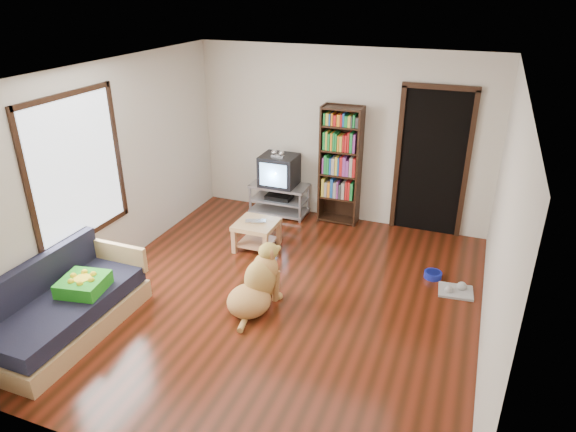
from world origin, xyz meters
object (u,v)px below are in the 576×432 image
(bookshelf, at_px, (341,159))
(dog, at_px, (257,286))
(laptop, at_px, (255,222))
(tv_stand, at_px, (279,198))
(green_cushion, at_px, (83,284))
(crt_tv, at_px, (280,170))
(grey_rag, at_px, (456,291))
(sofa, at_px, (65,310))
(coffee_table, at_px, (257,230))
(dog_bowl, at_px, (433,275))

(bookshelf, xyz_separation_m, dog, (-0.22, -2.59, -0.72))
(laptop, bearing_deg, tv_stand, 76.29)
(green_cushion, relative_size, tv_stand, 0.50)
(tv_stand, xyz_separation_m, crt_tv, (0.00, 0.02, 0.47))
(dog, bearing_deg, crt_tv, 106.23)
(green_cushion, relative_size, grey_rag, 1.12)
(sofa, relative_size, coffee_table, 3.27)
(dog_bowl, relative_size, dog, 0.23)
(grey_rag, distance_m, crt_tv, 3.25)
(laptop, distance_m, bookshelf, 1.66)
(grey_rag, relative_size, dog, 0.43)
(green_cushion, distance_m, tv_stand, 3.55)
(dog_bowl, height_order, coffee_table, coffee_table)
(crt_tv, height_order, sofa, crt_tv)
(coffee_table, distance_m, dog, 1.43)
(coffee_table, bearing_deg, grey_rag, -3.56)
(laptop, distance_m, tv_stand, 1.25)
(crt_tv, height_order, bookshelf, bookshelf)
(dog_bowl, relative_size, coffee_table, 0.40)
(sofa, xyz_separation_m, dog, (1.71, 1.13, 0.02))
(laptop, relative_size, tv_stand, 0.31)
(laptop, relative_size, coffee_table, 0.51)
(laptop, height_order, crt_tv, crt_tv)
(grey_rag, xyz_separation_m, dog, (-2.11, -1.13, 0.27))
(dog_bowl, height_order, tv_stand, tv_stand)
(grey_rag, bearing_deg, laptop, 177.07)
(tv_stand, xyz_separation_m, sofa, (-0.97, -3.63, -0.01))
(dog, bearing_deg, laptop, 114.91)
(sofa, bearing_deg, crt_tv, 75.07)
(crt_tv, distance_m, dog, 2.67)
(laptop, bearing_deg, dog, -85.48)
(crt_tv, xyz_separation_m, bookshelf, (0.95, 0.07, 0.26))
(sofa, bearing_deg, bookshelf, 62.68)
(dog, bearing_deg, coffee_table, 114.41)
(grey_rag, distance_m, tv_stand, 3.16)
(grey_rag, bearing_deg, dog, -151.80)
(green_cushion, bearing_deg, crt_tv, 65.95)
(crt_tv, bearing_deg, laptop, -83.43)
(sofa, height_order, coffee_table, sofa)
(bookshelf, xyz_separation_m, sofa, (-1.92, -3.72, -0.74))
(tv_stand, relative_size, sofa, 0.50)
(green_cushion, xyz_separation_m, tv_stand, (0.85, 3.44, -0.23))
(dog_bowl, xyz_separation_m, grey_rag, (0.30, -0.25, -0.03))
(crt_tv, height_order, coffee_table, crt_tv)
(bookshelf, bearing_deg, grey_rag, -37.68)
(green_cushion, distance_m, bookshelf, 4.00)
(coffee_table, xyz_separation_m, dog, (0.59, -1.30, 0.00))
(grey_rag, relative_size, sofa, 0.22)
(laptop, relative_size, crt_tv, 0.49)
(laptop, distance_m, coffee_table, 0.13)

